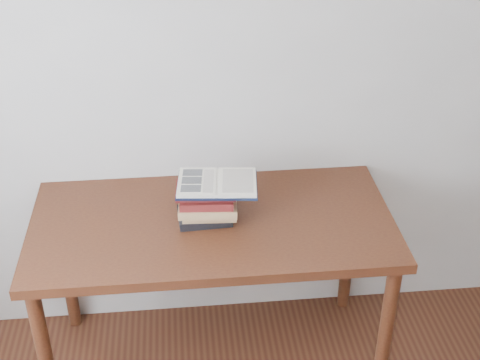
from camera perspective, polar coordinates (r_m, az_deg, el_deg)
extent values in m
cube|color=#ADAAA4|center=(2.86, -1.35, 9.17)|extent=(3.50, 0.04, 2.60)
cube|color=#482512|center=(2.78, -2.39, -3.77)|extent=(1.50, 0.75, 0.04)
cylinder|color=#482512|center=(2.91, 12.27, -12.96)|extent=(0.06, 0.06, 0.76)
cylinder|color=#482512|center=(3.32, -14.66, -6.88)|extent=(0.06, 0.06, 0.76)
cylinder|color=#482512|center=(3.37, 9.27, -5.54)|extent=(0.06, 0.06, 0.76)
cube|color=black|center=(2.76, -3.04, -3.07)|extent=(0.22, 0.16, 0.03)
cube|color=#9C7E50|center=(2.74, -2.62, -2.64)|extent=(0.23, 0.16, 0.03)
cube|color=#9C7E50|center=(2.72, -2.76, -2.14)|extent=(0.25, 0.19, 0.03)
cube|color=maroon|center=(2.70, -2.85, -1.54)|extent=(0.22, 0.17, 0.03)
cube|color=maroon|center=(2.69, -2.94, -0.87)|extent=(0.25, 0.16, 0.03)
cube|color=black|center=(2.69, -1.96, -0.41)|extent=(0.34, 0.25, 0.01)
cube|color=beige|center=(2.69, -3.68, -0.21)|extent=(0.17, 0.23, 0.01)
cube|color=beige|center=(2.68, -0.25, -0.20)|extent=(0.17, 0.23, 0.01)
cylinder|color=beige|center=(2.69, -1.97, -0.23)|extent=(0.03, 0.21, 0.01)
cube|color=black|center=(2.74, -4.07, 0.64)|extent=(0.08, 0.06, 0.00)
cube|color=black|center=(2.69, -4.14, -0.02)|extent=(0.08, 0.06, 0.00)
cube|color=black|center=(2.64, -4.22, -0.72)|extent=(0.08, 0.06, 0.00)
cube|color=beige|center=(2.68, -2.70, -0.05)|extent=(0.06, 0.18, 0.00)
cube|color=beige|center=(2.68, -0.19, -0.04)|extent=(0.14, 0.19, 0.00)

